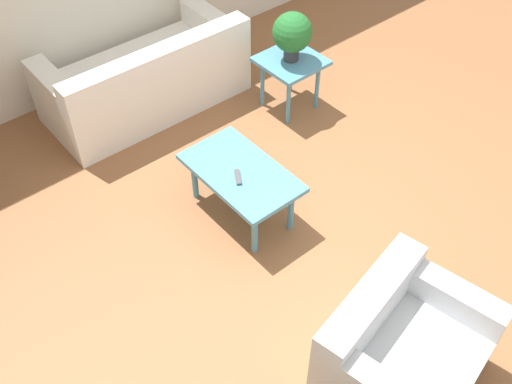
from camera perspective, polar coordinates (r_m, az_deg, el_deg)
ground_plane at (r=4.81m, az=6.90°, el=-4.02°), size 14.00×14.00×0.00m
sofa at (r=5.91m, az=-10.34°, el=10.44°), size 0.92×1.92×0.78m
armchair at (r=3.93m, az=13.62°, el=-14.63°), size 0.98×1.12×0.73m
coffee_table at (r=4.65m, az=-1.44°, el=1.52°), size 0.96×0.56×0.46m
side_table_plant at (r=5.74m, az=3.32°, el=11.84°), size 0.55×0.55×0.53m
potted_plant at (r=5.55m, az=3.47°, el=14.84°), size 0.36×0.36×0.46m
remote_control at (r=4.55m, az=-1.72°, el=1.42°), size 0.16×0.12×0.02m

